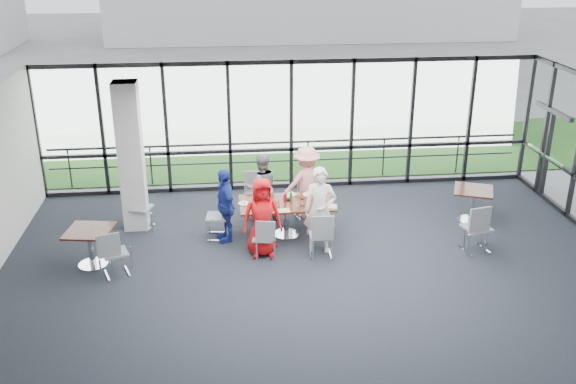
{
  "coord_description": "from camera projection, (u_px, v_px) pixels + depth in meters",
  "views": [
    {
      "loc": [
        -1.7,
        -9.97,
        5.94
      ],
      "look_at": [
        -0.41,
        1.94,
        1.1
      ],
      "focal_mm": 40.0,
      "sensor_mm": 36.0,
      "label": 1
    }
  ],
  "objects": [
    {
      "name": "diner_near_right",
      "position": [
        320.0,
        210.0,
        12.63
      ],
      "size": [
        0.73,
        0.59,
        1.75
      ],
      "primitive_type": "imported",
      "rotation": [
        0.0,
        0.0,
        -0.22
      ],
      "color": "silver",
      "rests_on": "ground"
    },
    {
      "name": "curtain_wall_back",
      "position": [
        291.0,
        126.0,
        15.6
      ],
      "size": [
        12.0,
        0.1,
        3.2
      ],
      "primitive_type": "cube",
      "color": "white",
      "rests_on": "ground"
    },
    {
      "name": "grass_strip",
      "position": [
        280.0,
        150.0,
        18.96
      ],
      "size": [
        80.0,
        5.0,
        0.01
      ],
      "primitive_type": "cube",
      "color": "#1F5519",
      "rests_on": "ground"
    },
    {
      "name": "chair_spare_r",
      "position": [
        477.0,
        228.0,
        12.76
      ],
      "size": [
        0.59,
        0.59,
        1.0
      ],
      "primitive_type": null,
      "rotation": [
        0.0,
        0.0,
        0.22
      ],
      "color": "gray",
      "rests_on": "ground"
    },
    {
      "name": "menu_c",
      "position": [
        290.0,
        194.0,
        13.73
      ],
      "size": [
        0.36,
        0.33,
        0.0
      ],
      "primitive_type": "cube",
      "rotation": [
        0.0,
        0.0,
        0.56
      ],
      "color": "white",
      "rests_on": "main_table"
    },
    {
      "name": "ketchup_bottle",
      "position": [
        285.0,
        198.0,
        13.33
      ],
      "size": [
        0.06,
        0.06,
        0.18
      ],
      "primitive_type": "cylinder",
      "color": "#A70C17",
      "rests_on": "main_table"
    },
    {
      "name": "side_table_right",
      "position": [
        473.0,
        195.0,
        14.05
      ],
      "size": [
        1.06,
        1.06,
        0.75
      ],
      "rotation": [
        0.0,
        0.0,
        -0.39
      ],
      "color": "#350B08",
      "rests_on": "ground"
    },
    {
      "name": "diner_near_left",
      "position": [
        262.0,
        217.0,
        12.51
      ],
      "size": [
        0.83,
        0.59,
        1.6
      ],
      "primitive_type": "imported",
      "rotation": [
        0.0,
        0.0,
        0.11
      ],
      "color": "red",
      "rests_on": "ground"
    },
    {
      "name": "tumbler_b",
      "position": [
        302.0,
        203.0,
        13.13
      ],
      "size": [
        0.07,
        0.07,
        0.14
      ],
      "primitive_type": "cylinder",
      "color": "white",
      "rests_on": "main_table"
    },
    {
      "name": "structural_column",
      "position": [
        131.0,
        157.0,
        13.39
      ],
      "size": [
        0.5,
        0.5,
        3.2
      ],
      "primitive_type": "cube",
      "color": "silver",
      "rests_on": "ground"
    },
    {
      "name": "plate_nr",
      "position": [
        318.0,
        207.0,
        13.08
      ],
      "size": [
        0.24,
        0.24,
        0.01
      ],
      "primitive_type": "cylinder",
      "color": "white",
      "rests_on": "main_table"
    },
    {
      "name": "chair_main_fl",
      "position": [
        257.0,
        196.0,
        14.32
      ],
      "size": [
        0.55,
        0.55,
        0.98
      ],
      "primitive_type": null,
      "rotation": [
        0.0,
        0.0,
        2.99
      ],
      "color": "gray",
      "rests_on": "ground"
    },
    {
      "name": "green_bottle",
      "position": [
        291.0,
        197.0,
        13.34
      ],
      "size": [
        0.05,
        0.05,
        0.2
      ],
      "primitive_type": "cylinder",
      "color": "#196525",
      "rests_on": "main_table"
    },
    {
      "name": "tumbler_a",
      "position": [
        278.0,
        205.0,
        13.05
      ],
      "size": [
        0.07,
        0.07,
        0.13
      ],
      "primitive_type": "cylinder",
      "color": "white",
      "rests_on": "main_table"
    },
    {
      "name": "condiment_caddy",
      "position": [
        289.0,
        199.0,
        13.42
      ],
      "size": [
        0.1,
        0.07,
        0.04
      ],
      "primitive_type": "cube",
      "color": "black",
      "rests_on": "main_table"
    },
    {
      "name": "plate_fr",
      "position": [
        308.0,
        194.0,
        13.72
      ],
      "size": [
        0.24,
        0.24,
        0.01
      ],
      "primitive_type": "cylinder",
      "color": "white",
      "rests_on": "main_table"
    },
    {
      "name": "tumbler_c",
      "position": [
        285.0,
        195.0,
        13.49
      ],
      "size": [
        0.08,
        0.08,
        0.15
      ],
      "primitive_type": "cylinder",
      "color": "white",
      "rests_on": "main_table"
    },
    {
      "name": "main_table",
      "position": [
        286.0,
        208.0,
        13.38
      ],
      "size": [
        1.97,
        1.1,
        0.75
      ],
      "rotation": [
        0.0,
        0.0,
        0.01
      ],
      "color": "#350B08",
      "rests_on": "ground"
    },
    {
      "name": "plate_nl",
      "position": [
        265.0,
        211.0,
        12.91
      ],
      "size": [
        0.25,
        0.25,
        0.01
      ],
      "primitive_type": "cylinder",
      "color": "white",
      "rests_on": "main_table"
    },
    {
      "name": "guard_rail",
      "position": [
        289.0,
        160.0,
        16.56
      ],
      "size": [
        12.0,
        0.06,
        0.06
      ],
      "primitive_type": "cylinder",
      "rotation": [
        0.0,
        1.57,
        0.0
      ],
      "color": "#2D2D33",
      "rests_on": "ground"
    },
    {
      "name": "diner_far_left",
      "position": [
        261.0,
        188.0,
        14.03
      ],
      "size": [
        0.81,
        0.56,
        1.56
      ],
      "primitive_type": "imported",
      "rotation": [
        0.0,
        0.0,
        3.27
      ],
      "color": "slate",
      "rests_on": "ground"
    },
    {
      "name": "chair_spare_la",
      "position": [
        115.0,
        253.0,
        11.87
      ],
      "size": [
        0.56,
        0.56,
        0.9
      ],
      "primitive_type": null,
      "rotation": [
        0.0,
        0.0,
        0.33
      ],
      "color": "gray",
      "rests_on": "ground"
    },
    {
      "name": "apron",
      "position": [
        274.0,
        131.0,
        20.81
      ],
      "size": [
        80.0,
        70.0,
        0.02
      ],
      "primitive_type": "cube",
      "color": "slate",
      "rests_on": "ground"
    },
    {
      "name": "chair_main_end",
      "position": [
        218.0,
        217.0,
        13.32
      ],
      "size": [
        0.51,
        0.51,
        0.95
      ],
      "primitive_type": null,
      "rotation": [
        0.0,
        0.0,
        -1.68
      ],
      "color": "gray",
      "rests_on": "ground"
    },
    {
      "name": "chair_spare_lb",
      "position": [
        140.0,
        208.0,
        13.75
      ],
      "size": [
        0.59,
        0.59,
        0.94
      ],
      "primitive_type": null,
      "rotation": [
        0.0,
        0.0,
        2.82
      ],
      "color": "gray",
      "rests_on": "ground"
    },
    {
      "name": "ceiling",
      "position": [
        326.0,
        116.0,
        10.39
      ],
      "size": [
        12.0,
        10.0,
        0.04
      ],
      "primitive_type": "cube",
      "color": "white",
      "rests_on": "ground"
    },
    {
      "name": "plate_end",
      "position": [
        244.0,
        204.0,
        13.25
      ],
      "size": [
        0.24,
        0.24,
        0.01
      ],
      "primitive_type": "cylinder",
      "color": "white",
      "rests_on": "main_table"
    },
    {
      "name": "menu_b",
      "position": [
        329.0,
        206.0,
        13.14
      ],
      "size": [
        0.36,
        0.28,
        0.0
      ],
      "primitive_type": "cube",
      "rotation": [
        0.0,
        0.0,
        -0.22
      ],
      "color": "white",
      "rests_on": "main_table"
    },
    {
      "name": "tumbler_d",
      "position": [
        254.0,
        203.0,
        13.12
      ],
      "size": [
        0.07,
        0.07,
        0.15
      ],
      "primitive_type": "cylinder",
      "color": "white",
      "rests_on": "main_table"
    },
    {
      "name": "diner_end",
      "position": [
        225.0,
        205.0,
        13.12
      ],
      "size": [
        0.73,
        1.01,
        1.56
      ],
      "primitive_type": "imported",
      "rotation": [
        0.0,
        0.0,
        -1.3
      ],
      "color": "navy",
      "rests_on": "ground"
    },
    {
      "name": "plate_fl",
      "position": [
        259.0,
        196.0,
        13.63
      ],
      "size": [
        0.26,
        0.26,
        0.01
      ],
      "primitive_type": "cylinder",
      "color": "white",
      "rests_on": "main_table"
    },
    {
      "name": "chair_main_fr",
      "position": [
        305.0,
        199.0,
        14.35
      ],
      "size": [
        0.5,
        0.5,
        0.85
      ],
      "primitive_type": null,
      "rotation": [
        0.0,
        0.0,
        3.38
      ],
      "color": "gray",
      "rests_on": "ground"
    },
    {
      "name": "chair_main_nl",
      "position": [
        263.0,
        238.0,
        12.55
      ],
      "size": [
        0.47,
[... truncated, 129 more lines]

